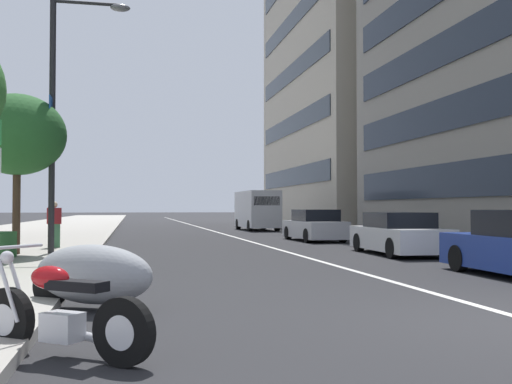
{
  "coord_description": "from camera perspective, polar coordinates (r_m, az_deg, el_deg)",
  "views": [
    {
      "loc": [
        -6.62,
        5.15,
        1.49
      ],
      "look_at": [
        12.23,
        1.25,
        2.0
      ],
      "focal_mm": 42.21,
      "sensor_mm": 36.0,
      "label": 1
    }
  ],
  "objects": [
    {
      "name": "car_following_behind",
      "position": [
        27.34,
        5.55,
        -3.26
      ],
      "size": [
        4.52,
        1.9,
        1.42
      ],
      "rotation": [
        0.0,
        0.0,
        0.03
      ],
      "color": "#B7B7BC",
      "rests_on": "ground"
    },
    {
      "name": "car_approaching_light",
      "position": [
        19.79,
        13.37,
        -3.97
      ],
      "size": [
        4.57,
        2.0,
        1.35
      ],
      "rotation": [
        0.0,
        0.0,
        -0.04
      ],
      "color": "silver",
      "rests_on": "ground"
    },
    {
      "name": "pedestrian_on_plaza",
      "position": [
        21.43,
        -18.59,
        -2.94
      ],
      "size": [
        0.45,
        0.48,
        1.56
      ],
      "rotation": [
        0.0,
        0.0,
        0.64
      ],
      "color": "#3F724C",
      "rests_on": "sidewalk_right_plaza"
    },
    {
      "name": "street_lamp_with_banners",
      "position": [
        18.98,
        -17.7,
        8.36
      ],
      "size": [
        1.26,
        2.34,
        7.61
      ],
      "color": "#232326",
      "rests_on": "sidewalk_right_plaza"
    },
    {
      "name": "street_tree_by_lamp_post",
      "position": [
        18.93,
        -21.69,
        5.04
      ],
      "size": [
        2.79,
        2.79,
        4.66
      ],
      "color": "#473323",
      "rests_on": "sidewalk_right_plaza"
    },
    {
      "name": "delivery_van_ahead",
      "position": [
        40.38,
        0.09,
        -1.66
      ],
      "size": [
        5.63,
        2.15,
        2.6
      ],
      "rotation": [
        0.0,
        0.0,
        0.02
      ],
      "color": "silver",
      "rests_on": "ground"
    },
    {
      "name": "motorcycle_second_in_row",
      "position": [
        9.13,
        -15.29,
        -7.55
      ],
      "size": [
        1.81,
        2.09,
        0.96
      ],
      "rotation": [
        0.0,
        0.0,
        0.95
      ],
      "color": "gray",
      "rests_on": "ground"
    },
    {
      "name": "motorcycle_under_tarp",
      "position": [
        6.39,
        -17.98,
        -11.05
      ],
      "size": [
        1.4,
        1.79,
        1.11
      ],
      "rotation": [
        0.0,
        0.0,
        0.92
      ],
      "color": "black",
      "rests_on": "ground"
    },
    {
      "name": "lane_centre_stripe",
      "position": [
        41.96,
        -4.64,
        -3.55
      ],
      "size": [
        110.0,
        0.16,
        0.01
      ],
      "primitive_type": "cube",
      "color": "silver",
      "rests_on": "ground"
    },
    {
      "name": "sidewalk_right_plaza",
      "position": [
        37.06,
        -20.29,
        -3.62
      ],
      "size": [
        160.0,
        8.98,
        0.15
      ],
      "primitive_type": "cube",
      "color": "#A39E93",
      "rests_on": "ground"
    }
  ]
}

